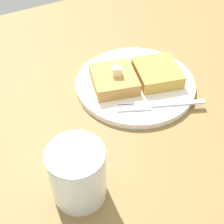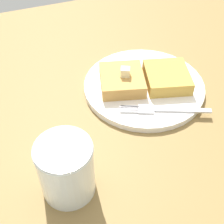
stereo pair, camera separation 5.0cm
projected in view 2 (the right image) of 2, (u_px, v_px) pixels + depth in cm
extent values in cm
cube|color=olive|center=(167.00, 106.00, 58.95)|extent=(92.13, 92.13, 2.52)
cylinder|color=white|center=(144.00, 86.00, 60.28)|extent=(23.10, 23.10, 1.19)
torus|color=gray|center=(144.00, 85.00, 60.14)|extent=(23.10, 23.10, 0.80)
cube|color=#C38D46|center=(122.00, 80.00, 58.66)|extent=(10.06, 10.54, 2.54)
cube|color=gold|center=(167.00, 77.00, 59.24)|extent=(10.06, 10.54, 2.54)
cube|color=beige|center=(125.00, 72.00, 57.00)|extent=(2.14, 2.07, 1.65)
cube|color=silver|center=(183.00, 110.00, 54.51)|extent=(9.55, 4.75, 0.36)
cube|color=silver|center=(146.00, 109.00, 54.68)|extent=(3.44, 3.12, 0.36)
cube|color=silver|center=(129.00, 112.00, 54.18)|extent=(3.07, 1.55, 0.36)
cube|color=silver|center=(129.00, 110.00, 54.56)|extent=(3.07, 1.55, 0.36)
cube|color=silver|center=(129.00, 108.00, 54.95)|extent=(3.07, 1.55, 0.36)
cube|color=silver|center=(129.00, 105.00, 55.34)|extent=(3.07, 1.55, 0.36)
cylinder|color=#431C0A|center=(68.00, 176.00, 43.13)|extent=(6.99, 6.99, 5.93)
cylinder|color=silver|center=(66.00, 169.00, 41.98)|extent=(7.60, 7.60, 9.19)
torus|color=silver|center=(63.00, 150.00, 39.04)|extent=(7.79, 7.79, 0.50)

